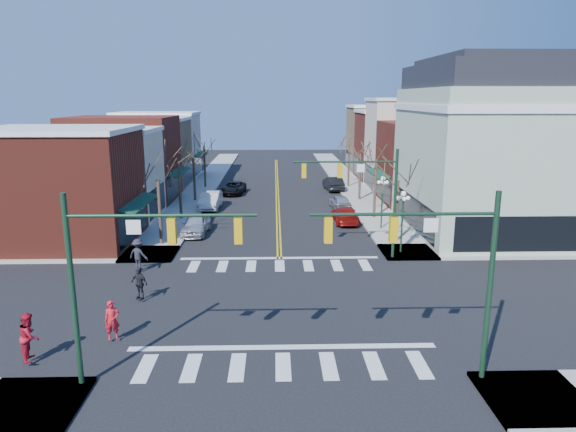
{
  "coord_description": "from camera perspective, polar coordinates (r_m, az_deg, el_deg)",
  "views": [
    {
      "loc": [
        -0.29,
        -24.51,
        10.31
      ],
      "look_at": [
        0.57,
        8.0,
        2.8
      ],
      "focal_mm": 32.0,
      "sensor_mm": 36.0,
      "label": 1
    }
  ],
  "objects": [
    {
      "name": "pedestrian_dark_a",
      "position": [
        27.7,
        -16.21,
        -7.18
      ],
      "size": [
        1.07,
        0.82,
        1.69
      ],
      "primitive_type": "imported",
      "rotation": [
        0.0,
        0.0,
        -0.47
      ],
      "color": "black",
      "rests_on": "sidewalk_left"
    },
    {
      "name": "bldg_right_brick_a",
      "position": [
        53.06,
        15.89,
        5.68
      ],
      "size": [
        10.0,
        8.5,
        8.0
      ],
      "primitive_type": "cube",
      "color": "maroon",
      "rests_on": "ground"
    },
    {
      "name": "pedestrian_red_a",
      "position": [
        23.67,
        -18.96,
        -10.88
      ],
      "size": [
        0.73,
        0.6,
        1.73
      ],
      "primitive_type": "imported",
      "rotation": [
        0.0,
        0.0,
        0.35
      ],
      "color": "red",
      "rests_on": "sidewalk_left"
    },
    {
      "name": "tree_right_b",
      "position": [
        45.04,
        9.64,
        2.95
      ],
      "size": [
        0.24,
        0.24,
        5.18
      ],
      "primitive_type": "cylinder",
      "color": "#382B21",
      "rests_on": "ground"
    },
    {
      "name": "car_right_near",
      "position": [
        43.52,
        6.37,
        0.15
      ],
      "size": [
        1.95,
        4.76,
        1.38
      ],
      "primitive_type": "imported",
      "rotation": [
        0.0,
        0.0,
        3.14
      ],
      "color": "maroon",
      "rests_on": "ground"
    },
    {
      "name": "sidewalk_left",
      "position": [
        46.45,
        -11.97,
        -0.01
      ],
      "size": [
        3.5,
        70.0,
        0.15
      ],
      "primitive_type": "cube",
      "color": "#9E9B93",
      "rests_on": "ground"
    },
    {
      "name": "car_left_mid",
      "position": [
        49.3,
        -8.61,
        1.75
      ],
      "size": [
        1.91,
        5.01,
        1.63
      ],
      "primitive_type": "imported",
      "rotation": [
        0.0,
        0.0,
        -0.04
      ],
      "color": "silver",
      "rests_on": "ground"
    },
    {
      "name": "bldg_right_stucco",
      "position": [
        60.36,
        13.78,
        7.59
      ],
      "size": [
        10.0,
        7.0,
        10.0
      ],
      "primitive_type": "cube",
      "color": "beige",
      "rests_on": "ground"
    },
    {
      "name": "ground",
      "position": [
        26.59,
        -0.78,
        -9.81
      ],
      "size": [
        160.0,
        160.0,
        0.0
      ],
      "primitive_type": "plane",
      "color": "black",
      "rests_on": "ground"
    },
    {
      "name": "sidewalk_right",
      "position": [
        46.56,
        9.72,
        0.12
      ],
      "size": [
        3.5,
        70.0,
        0.15
      ],
      "primitive_type": "cube",
      "color": "#9E9B93",
      "rests_on": "ground"
    },
    {
      "name": "car_right_mid",
      "position": [
        49.05,
        5.78,
        1.59
      ],
      "size": [
        2.0,
        4.05,
        1.33
      ],
      "primitive_type": "imported",
      "rotation": [
        0.0,
        0.0,
        3.26
      ],
      "color": "#AFAFB4",
      "rests_on": "ground"
    },
    {
      "name": "traffic_mast_far_right",
      "position": [
        32.92,
        8.73,
        3.06
      ],
      "size": [
        6.6,
        0.28,
        7.2
      ],
      "color": "#14331E",
      "rests_on": "ground"
    },
    {
      "name": "tree_left_b",
      "position": [
        44.94,
        -11.9,
        2.74
      ],
      "size": [
        0.24,
        0.24,
        5.04
      ],
      "primitive_type": "cylinder",
      "color": "#382B21",
      "rests_on": "ground"
    },
    {
      "name": "traffic_mast_near_left",
      "position": [
        18.75,
        -17.78,
        -5.02
      ],
      "size": [
        6.6,
        0.28,
        7.2
      ],
      "color": "#14331E",
      "rests_on": "ground"
    },
    {
      "name": "car_left_near",
      "position": [
        40.21,
        -10.21,
        -0.93
      ],
      "size": [
        2.03,
        4.59,
        1.53
      ],
      "primitive_type": "imported",
      "rotation": [
        0.0,
        0.0,
        -0.05
      ],
      "color": "silver",
      "rests_on": "ground"
    },
    {
      "name": "pedestrian_dark_b",
      "position": [
        32.29,
        -16.29,
        -4.1
      ],
      "size": [
        1.41,
        1.1,
        1.91
      ],
      "primitive_type": "imported",
      "rotation": [
        0.0,
        0.0,
        2.78
      ],
      "color": "black",
      "rests_on": "sidewalk_left"
    },
    {
      "name": "pedestrian_red_b",
      "position": [
        23.13,
        -26.79,
        -11.86
      ],
      "size": [
        0.94,
        1.1,
        1.97
      ],
      "primitive_type": "imported",
      "rotation": [
        0.0,
        0.0,
        1.8
      ],
      "color": "#B01225",
      "rests_on": "sidewalk_left"
    },
    {
      "name": "tree_left_d",
      "position": [
        60.57,
        -9.24,
        5.38
      ],
      "size": [
        0.24,
        0.24,
        4.9
      ],
      "primitive_type": "cylinder",
      "color": "#382B21",
      "rests_on": "ground"
    },
    {
      "name": "tree_right_a",
      "position": [
        37.43,
        11.95,
        0.37
      ],
      "size": [
        0.24,
        0.24,
        4.62
      ],
      "primitive_type": "cylinder",
      "color": "#382B21",
      "rests_on": "ground"
    },
    {
      "name": "bldg_left_stucco_b",
      "position": [
        69.97,
        -14.19,
        7.52
      ],
      "size": [
        10.0,
        8.0,
        8.2
      ],
      "primitive_type": "cube",
      "color": "beige",
      "rests_on": "ground"
    },
    {
      "name": "victorian_corner",
      "position": [
        42.63,
        21.86,
        7.16
      ],
      "size": [
        12.25,
        14.25,
        13.3
      ],
      "color": "#A9B89F",
      "rests_on": "ground"
    },
    {
      "name": "bldg_right_brick_b",
      "position": [
        67.66,
        12.09,
        7.58
      ],
      "size": [
        10.0,
        8.0,
        8.5
      ],
      "primitive_type": "cube",
      "color": "maroon",
      "rests_on": "ground"
    },
    {
      "name": "traffic_mast_near_right",
      "position": [
        18.93,
        16.58,
        -4.77
      ],
      "size": [
        6.6,
        0.28,
        7.2
      ],
      "color": "#14331E",
      "rests_on": "ground"
    },
    {
      "name": "tree_right_c",
      "position": [
        52.83,
        7.99,
        4.28
      ],
      "size": [
        0.24,
        0.24,
        4.83
      ],
      "primitive_type": "cylinder",
      "color": "#382B21",
      "rests_on": "ground"
    },
    {
      "name": "bldg_left_brick_a",
      "position": [
        39.82,
        -23.98,
        2.76
      ],
      "size": [
        10.0,
        8.5,
        8.0
      ],
      "primitive_type": "cube",
      "color": "maroon",
      "rests_on": "ground"
    },
    {
      "name": "tree_right_d",
      "position": [
        60.65,
        6.76,
        5.5
      ],
      "size": [
        0.24,
        0.24,
        4.97
      ],
      "primitive_type": "cylinder",
      "color": "#382B21",
      "rests_on": "ground"
    },
    {
      "name": "car_left_far",
      "position": [
        56.52,
        -6.08,
        3.11
      ],
      "size": [
        2.74,
        5.04,
        1.34
      ],
      "primitive_type": "imported",
      "rotation": [
        0.0,
        0.0,
        -0.11
      ],
      "color": "black",
      "rests_on": "ground"
    },
    {
      "name": "lamppost_corner",
      "position": [
        34.87,
        12.61,
        0.52
      ],
      "size": [
        0.36,
        0.36,
        4.33
      ],
      "color": "#14331E",
      "rests_on": "ground"
    },
    {
      "name": "car_right_far",
      "position": [
        58.72,
        5.05,
        3.62
      ],
      "size": [
        2.12,
        4.9,
        1.57
      ],
      "primitive_type": "imported",
      "rotation": [
        0.0,
        0.0,
        3.24
      ],
      "color": "black",
      "rests_on": "ground"
    },
    {
      "name": "bldg_left_brick_b",
      "position": [
        54.53,
        -17.81,
        6.01
      ],
      "size": [
        10.0,
        9.0,
        8.5
      ],
      "primitive_type": "cube",
      "color": "maroon",
      "rests_on": "ground"
    },
    {
      "name": "bldg_left_stucco_a",
      "position": [
        47.02,
        -20.43,
        4.17
      ],
      "size": [
        10.0,
        7.0,
        7.5
      ],
      "primitive_type": "cube",
      "color": "beige",
      "rests_on": "ground"
    },
    {
      "name": "bldg_right_tan",
      "position": [
        75.41,
        10.69,
        8.37
      ],
      "size": [
        10.0,
        8.0,
        9.0
      ],
      "primitive_type": "cube",
      "color": "#977A53",
      "rests_on": "ground"
    },
    {
      "name": "bldg_left_tan",
      "position": [
        62.48,
        -15.71,
        6.64
      ],
      "size": [
        10.0,
        7.5,
        7.8
      ],
      "primitive_type": "cube",
      "color": "#977A53",
      "rests_on": "ground"
    },
    {
      "name": "tree_left_c",
      "position": [
        52.76,
        -10.37,
        4.03
      ],
      "size": [
        0.24,
        0.24,
        4.55
      ],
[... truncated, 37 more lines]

